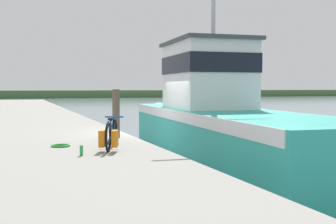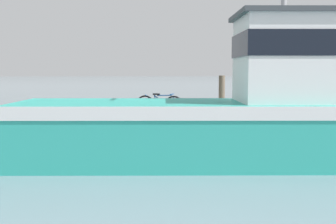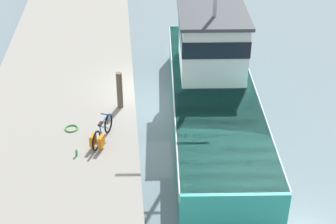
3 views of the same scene
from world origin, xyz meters
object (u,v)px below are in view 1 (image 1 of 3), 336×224
fishing_boat_main (216,117)px  water_bottle_by_bike (81,151)px  mooring_post (116,114)px  bicycle_touring (111,135)px  boat_blue_far (231,103)px

fishing_boat_main → water_bottle_by_bike: 5.95m
fishing_boat_main → mooring_post: fishing_boat_main is taller
fishing_boat_main → mooring_post: 3.48m
fishing_boat_main → mooring_post: (-3.43, -0.56, 0.21)m
fishing_boat_main → bicycle_touring: fishing_boat_main is taller
fishing_boat_main → water_bottle_by_bike: bearing=-140.3°
boat_blue_far → water_bottle_by_bike: (-19.33, -29.10, 0.27)m
water_bottle_by_bike → fishing_boat_main: bearing=35.5°
mooring_post → water_bottle_by_bike: size_ratio=6.28×
mooring_post → fishing_boat_main: bearing=9.4°
fishing_boat_main → bicycle_touring: (-4.08, -2.81, -0.14)m
bicycle_touring → boat_blue_far: bearing=77.3°
boat_blue_far → fishing_boat_main: bearing=-145.4°
fishing_boat_main → boat_blue_far: size_ratio=2.89×
boat_blue_far → water_bottle_by_bike: 34.94m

